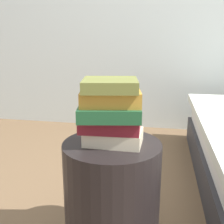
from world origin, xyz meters
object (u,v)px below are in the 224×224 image
object	(u,v)px
book_cream	(113,137)
book_olive	(110,85)
side_table	(112,200)
book_maroon	(110,124)
book_forest	(109,112)
book_ochre	(111,97)

from	to	relation	value
book_cream	book_olive	distance (m)	0.23
side_table	book_cream	size ratio (longest dim) A/B	2.31
book_maroon	book_forest	bearing A→B (deg)	-112.19
side_table	book_forest	distance (m)	0.42
side_table	book_olive	xyz separation A→B (m)	(-0.01, -0.01, 0.53)
book_ochre	book_cream	bearing A→B (deg)	-45.39
book_cream	book_forest	distance (m)	0.11
side_table	book_ochre	xyz separation A→B (m)	(-0.01, 0.00, 0.48)
side_table	book_maroon	xyz separation A→B (m)	(-0.01, -0.00, 0.36)
book_cream	book_forest	size ratio (longest dim) A/B	0.95
book_maroon	book_olive	world-z (taller)	book_olive
book_ochre	book_forest	bearing A→B (deg)	-115.78
book_ochre	book_olive	world-z (taller)	book_olive
book_cream	book_forest	world-z (taller)	book_forest
side_table	book_ochre	world-z (taller)	book_ochre
book_maroon	book_olive	bearing A→B (deg)	-88.06
book_cream	book_forest	xyz separation A→B (m)	(-0.02, -0.00, 0.11)
side_table	book_ochre	bearing A→B (deg)	143.89
book_ochre	side_table	bearing A→B (deg)	-46.42
book_maroon	book_olive	distance (m)	0.17
book_cream	book_ochre	size ratio (longest dim) A/B	0.98
book_olive	book_ochre	bearing A→B (deg)	81.38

